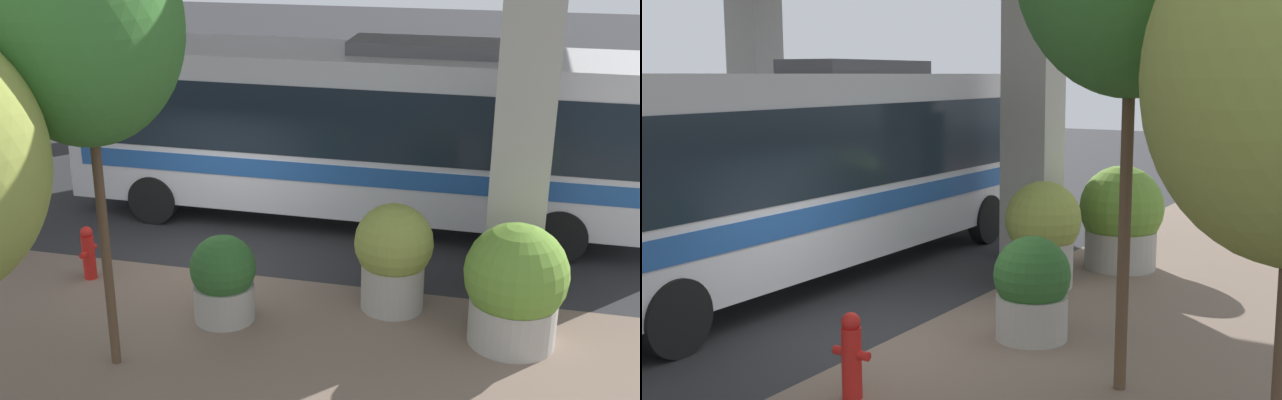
{
  "view_description": "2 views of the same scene",
  "coord_description": "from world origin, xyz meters",
  "views": [
    {
      "loc": [
        -11.99,
        -5.22,
        6.05
      ],
      "look_at": [
        0.04,
        -2.2,
        1.51
      ],
      "focal_mm": 45.0,
      "sensor_mm": 36.0,
      "label": 1
    },
    {
      "loc": [
        -5.97,
        8.11,
        3.46
      ],
      "look_at": [
        -0.14,
        -1.7,
        1.67
      ],
      "focal_mm": 45.0,
      "sensor_mm": 36.0,
      "label": 2
    }
  ],
  "objects": [
    {
      "name": "fire_hydrant",
      "position": [
        -0.78,
        1.68,
        0.49
      ],
      "size": [
        0.45,
        0.22,
        0.97
      ],
      "color": "red",
      "rests_on": "ground"
    },
    {
      "name": "planter_front",
      "position": [
        -0.58,
        -3.54,
        0.92
      ],
      "size": [
        1.24,
        1.24,
        1.76
      ],
      "color": "#ADA89E",
      "rests_on": "ground"
    },
    {
      "name": "planter_middle",
      "position": [
        -1.23,
        -5.42,
        0.92
      ],
      "size": [
        1.5,
        1.5,
        1.87
      ],
      "color": "#ADA89E",
      "rests_on": "ground"
    },
    {
      "name": "sidewalk_strip",
      "position": [
        -3.0,
        0.0,
        0.01
      ],
      "size": [
        6.0,
        40.0,
        0.02
      ],
      "color": "#7A6656",
      "rests_on": "ground"
    },
    {
      "name": "ground_plane",
      "position": [
        0.0,
        0.0,
        0.0
      ],
      "size": [
        80.0,
        80.0,
        0.0
      ],
      "primitive_type": "plane",
      "color": "#2D2D30",
      "rests_on": "ground"
    },
    {
      "name": "planter_back",
      "position": [
        -1.57,
        -1.08,
        0.69
      ],
      "size": [
        1.02,
        1.02,
        1.39
      ],
      "color": "#ADA89E",
      "rests_on": "ground"
    },
    {
      "name": "bus",
      "position": [
        3.14,
        -2.36,
        2.01
      ],
      "size": [
        2.68,
        11.7,
        3.71
      ],
      "color": "silver",
      "rests_on": "ground"
    }
  ]
}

